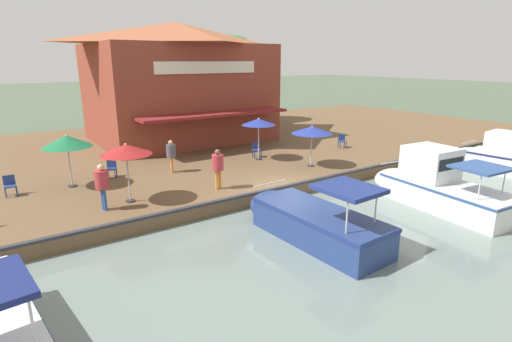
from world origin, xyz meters
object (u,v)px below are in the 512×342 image
Objects in this scene: waterfront_restaurant at (178,81)px; motorboat_mid_row at (434,185)px; patio_umbrella_back_row at (67,141)px; person_near_entrance at (218,164)px; patio_umbrella_near_quay_edge at (126,150)px; cafe_chair_under_first_umbrella at (111,167)px; cafe_chair_far_corner_seat at (10,184)px; tree_downstream_bank at (233,65)px; person_at_quay_edge at (102,181)px; patio_umbrella_mid_patio_left at (312,130)px; tree_behind_restaurant at (162,72)px; cafe_chair_beside_entrance at (257,149)px; cafe_chair_facing_river at (342,140)px; person_mid_patio at (171,152)px; patio_umbrella_far_corner at (259,122)px; motorboat_far_downstream at (308,219)px.

motorboat_mid_row is at bearing 12.45° from waterfront_restaurant.
person_near_entrance is (3.98, 5.22, -0.94)m from patio_umbrella_back_row.
patio_umbrella_near_quay_edge is 4.30m from cafe_chair_under_first_umbrella.
waterfront_restaurant is 4.94× the size of patio_umbrella_near_quay_edge.
patio_umbrella_near_quay_edge reaches higher than cafe_chair_far_corner_seat.
tree_downstream_bank reaches higher than patio_umbrella_near_quay_edge.
cafe_chair_under_first_umbrella is at bearing 106.04° from patio_umbrella_back_row.
patio_umbrella_near_quay_edge is 1.00× the size of patio_umbrella_back_row.
motorboat_mid_row is (5.77, 12.14, -0.82)m from person_at_quay_edge.
patio_umbrella_mid_patio_left is 0.30× the size of tree_behind_restaurant.
patio_umbrella_near_quay_edge is at bearing -68.08° from cafe_chair_beside_entrance.
person_mid_patio is (-0.70, -11.33, 0.54)m from cafe_chair_facing_river.
tree_downstream_bank is at bearing 146.81° from person_near_entrance.
cafe_chair_far_corner_seat is (-0.74, -12.05, -1.66)m from patio_umbrella_far_corner.
tree_downstream_bank is (-12.94, 6.19, 2.88)m from patio_umbrella_far_corner.
cafe_chair_far_corner_seat is at bearing -93.81° from person_mid_patio.
motorboat_far_downstream is (9.53, 4.11, -0.37)m from cafe_chair_under_first_umbrella.
waterfront_restaurant is at bearing 0.70° from tree_behind_restaurant.
motorboat_far_downstream is (5.01, 0.77, -1.02)m from person_near_entrance.
person_mid_patio is at bearing -26.92° from waterfront_restaurant.
tree_downstream_bank is (-4.52, 7.16, 1.01)m from waterfront_restaurant.
patio_umbrella_mid_patio_left is 10.17m from cafe_chair_under_first_umbrella.
patio_umbrella_mid_patio_left is 1.23× the size of person_at_quay_edge.
cafe_chair_beside_entrance is 0.12× the size of tree_behind_restaurant.
tree_downstream_bank is at bearing 123.78° from cafe_chair_far_corner_seat.
waterfront_restaurant is at bearing -171.10° from cafe_chair_beside_entrance.
patio_umbrella_back_row is 1.33× the size of person_at_quay_edge.
cafe_chair_facing_river is at bearing 105.43° from person_near_entrance.
patio_umbrella_far_corner is 12.19m from cafe_chair_far_corner_seat.
motorboat_mid_row is at bearing 12.95° from patio_umbrella_mid_patio_left.
patio_umbrella_mid_patio_left is at bearing 75.41° from cafe_chair_far_corner_seat.
person_at_quay_edge is 22.68m from tree_downstream_bank.
tree_downstream_bank is at bearing 154.37° from cafe_chair_beside_entrance.
patio_umbrella_far_corner reaches higher than person_mid_patio.
patio_umbrella_mid_patio_left is at bearing 19.48° from cafe_chair_beside_entrance.
tree_behind_restaurant is at bearing -76.07° from tree_downstream_bank.
person_mid_patio is (-0.27, -5.10, -1.12)m from patio_umbrella_far_corner.
motorboat_mid_row is at bearing 85.07° from motorboat_far_downstream.
patio_umbrella_back_row is at bearing -127.23° from motorboat_mid_row.
cafe_chair_facing_river is 0.13× the size of motorboat_mid_row.
motorboat_far_downstream is (9.13, 8.34, -0.37)m from cafe_chair_far_corner_seat.
person_mid_patio is at bearing -93.54° from cafe_chair_facing_river.
tree_downstream_bank reaches higher than cafe_chair_under_first_umbrella.
patio_umbrella_far_corner reaches higher than person_at_quay_edge.
tree_behind_restaurant is at bearing 159.35° from person_mid_patio.
patio_umbrella_mid_patio_left is 14.02m from cafe_chair_far_corner_seat.
waterfront_restaurant is 6.60× the size of person_near_entrance.
patio_umbrella_back_row reaches higher than person_at_quay_edge.
patio_umbrella_back_row is at bearing -106.79° from patio_umbrella_mid_patio_left.
patio_umbrella_mid_patio_left reaches higher than cafe_chair_facing_river.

